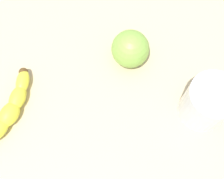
# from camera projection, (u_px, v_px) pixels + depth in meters

# --- Properties ---
(wooden_tabletop) EXTENTS (1.20, 1.20, 0.03)m
(wooden_tabletop) POSITION_uv_depth(u_px,v_px,m) (80.00, 119.00, 0.58)
(wooden_tabletop) COLOR tan
(wooden_tabletop) RESTS_ON ground
(banana) EXTENTS (0.19, 0.07, 0.03)m
(banana) POSITION_uv_depth(u_px,v_px,m) (7.00, 113.00, 0.55)
(banana) COLOR yellow
(banana) RESTS_ON wooden_tabletop
(smoothie_glass) EXTENTS (0.09, 0.09, 0.09)m
(smoothie_glass) POSITION_uv_depth(u_px,v_px,m) (207.00, 103.00, 0.53)
(smoothie_glass) COLOR silver
(smoothie_glass) RESTS_ON wooden_tabletop
(green_apple_fruit) EXTENTS (0.07, 0.07, 0.07)m
(green_apple_fruit) POSITION_uv_depth(u_px,v_px,m) (130.00, 49.00, 0.58)
(green_apple_fruit) COLOR #84B747
(green_apple_fruit) RESTS_ON wooden_tabletop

